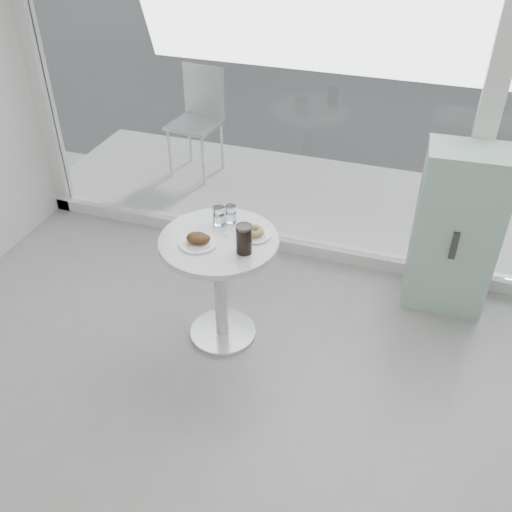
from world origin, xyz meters
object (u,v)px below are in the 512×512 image
(plate_donut, at_px, (254,233))
(water_tumbler_b, at_px, (231,215))
(plate_fritter, at_px, (199,240))
(cola_glass, at_px, (244,240))
(mint_cabinet, at_px, (456,230))
(water_tumbler_a, at_px, (219,217))
(patio_chair, at_px, (199,114))
(main_table, at_px, (220,268))

(plate_donut, bearing_deg, water_tumbler_b, 151.86)
(plate_fritter, height_order, plate_donut, plate_fritter)
(cola_glass, bearing_deg, mint_cabinet, 38.46)
(mint_cabinet, xyz_separation_m, water_tumbler_a, (-1.41, -0.69, 0.24))
(mint_cabinet, bearing_deg, patio_chair, 149.01)
(main_table, height_order, cola_glass, cola_glass)
(cola_glass, bearing_deg, water_tumbler_b, 123.81)
(water_tumbler_a, bearing_deg, plate_donut, -12.14)
(main_table, bearing_deg, water_tumbler_a, 110.85)
(cola_glass, bearing_deg, patio_chair, 119.43)
(plate_donut, bearing_deg, plate_fritter, -146.55)
(main_table, height_order, water_tumbler_a, water_tumbler_a)
(water_tumbler_b, bearing_deg, cola_glass, -56.19)
(water_tumbler_a, distance_m, cola_glass, 0.34)
(plate_fritter, distance_m, plate_donut, 0.34)
(patio_chair, xyz_separation_m, water_tumbler_b, (1.04, -1.89, 0.21))
(plate_donut, bearing_deg, patio_chair, 121.59)
(plate_donut, relative_size, water_tumbler_b, 1.81)
(main_table, xyz_separation_m, patio_chair, (-1.04, 2.09, 0.06))
(patio_chair, xyz_separation_m, cola_glass, (1.23, -2.17, 0.24))
(water_tumbler_a, relative_size, cola_glass, 0.66)
(patio_chair, xyz_separation_m, plate_fritter, (0.95, -2.18, 0.18))
(water_tumbler_a, bearing_deg, cola_glass, -43.26)
(mint_cabinet, height_order, water_tumbler_b, mint_cabinet)
(plate_fritter, relative_size, cola_glass, 1.28)
(main_table, distance_m, water_tumbler_a, 0.32)
(main_table, height_order, mint_cabinet, mint_cabinet)
(patio_chair, bearing_deg, cola_glass, -53.16)
(patio_chair, distance_m, plate_donut, 2.35)
(main_table, height_order, patio_chair, patio_chair)
(mint_cabinet, bearing_deg, cola_glass, -144.95)
(main_table, height_order, plate_fritter, plate_fritter)
(plate_fritter, xyz_separation_m, water_tumbler_a, (0.03, 0.24, 0.03))
(water_tumbler_b, xyz_separation_m, cola_glass, (0.19, -0.28, 0.04))
(water_tumbler_b, relative_size, cola_glass, 0.63)
(plate_donut, relative_size, water_tumbler_a, 1.72)
(mint_cabinet, relative_size, patio_chair, 1.18)
(mint_cabinet, xyz_separation_m, plate_fritter, (-1.45, -0.93, 0.21))
(cola_glass, bearing_deg, plate_fritter, -178.59)
(mint_cabinet, relative_size, water_tumbler_b, 10.37)
(mint_cabinet, distance_m, water_tumbler_b, 1.52)
(plate_fritter, bearing_deg, mint_cabinet, 32.81)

